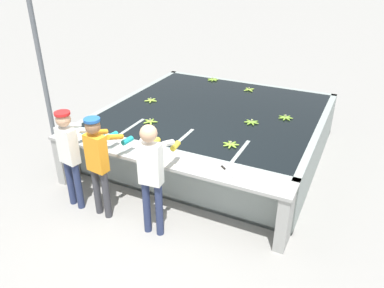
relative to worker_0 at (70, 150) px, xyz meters
name	(u,v)px	position (x,y,z in m)	size (l,w,h in m)	color
ground_plane	(155,215)	(1.29, 0.30, -1.01)	(80.00, 80.00, 0.00)	gray
wash_tank	(215,131)	(1.29, 2.71, -0.55)	(4.14, 3.94, 0.94)	gray
work_ledge	(161,173)	(1.29, 0.53, -0.36)	(4.14, 0.45, 0.94)	#9E9E99
worker_0	(70,150)	(0.00, 0.00, 0.00)	(0.48, 0.74, 1.66)	navy
worker_1	(99,158)	(0.55, 0.00, 0.00)	(0.46, 0.74, 1.66)	#38383D
worker_2	(152,170)	(1.48, -0.02, 0.05)	(0.45, 0.73, 1.75)	navy
banana_bunch_floating_0	(285,118)	(2.65, 2.87, -0.06)	(0.28, 0.28, 0.08)	#75A333
banana_bunch_floating_1	(251,122)	(2.14, 2.38, -0.06)	(0.28, 0.28, 0.08)	#75A333
banana_bunch_floating_2	(151,100)	(-0.12, 2.54, -0.06)	(0.27, 0.28, 0.08)	#9EC642
banana_bunch_floating_3	(249,90)	(1.52, 4.10, -0.06)	(0.24, 0.24, 0.08)	#9EC642
banana_bunch_floating_4	(213,80)	(0.49, 4.43, -0.06)	(0.27, 0.28, 0.08)	#7FAD33
banana_bunch_floating_5	(150,122)	(0.46, 1.59, -0.06)	(0.28, 0.27, 0.08)	#8CB738
banana_bunch_floating_6	(231,145)	(2.11, 1.38, -0.06)	(0.28, 0.28, 0.08)	#7FAD33
knife_0	(226,170)	(2.33, 0.61, -0.06)	(0.29, 0.24, 0.02)	silver
knife_1	(67,136)	(-0.51, 0.46, -0.06)	(0.24, 0.29, 0.02)	silver
support_post_left	(44,79)	(-1.59, 1.16, 0.59)	(0.09, 0.09, 3.20)	slate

